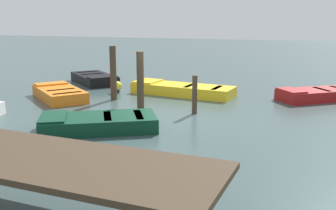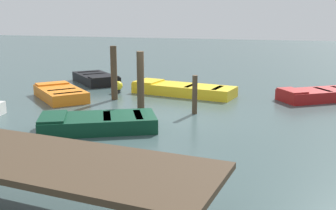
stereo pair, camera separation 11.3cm
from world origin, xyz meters
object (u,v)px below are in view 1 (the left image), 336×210
at_px(mooring_piling_far_right, 140,82).
at_px(marker_buoy, 117,86).
at_px(rowboat_dark_green, 98,123).
at_px(mooring_piling_mid_right, 195,95).
at_px(rowboat_yellow, 182,89).
at_px(rowboat_black, 94,78).
at_px(rowboat_orange, 59,93).
at_px(mooring_piling_near_right, 113,73).
at_px(rowboat_red, 316,94).
at_px(dock_segment, 52,164).

relative_size(mooring_piling_far_right, marker_buoy, 4.13).
relative_size(rowboat_dark_green, mooring_piling_mid_right, 2.76).
bearing_deg(rowboat_yellow, marker_buoy, 18.99).
distance_m(rowboat_yellow, rowboat_black, 4.82).
height_order(rowboat_dark_green, mooring_piling_far_right, mooring_piling_far_right).
bearing_deg(marker_buoy, rowboat_yellow, -170.67).
height_order(rowboat_orange, rowboat_black, same).
relative_size(rowboat_yellow, mooring_piling_mid_right, 3.40).
bearing_deg(mooring_piling_near_right, rowboat_orange, 13.98).
height_order(rowboat_red, mooring_piling_mid_right, mooring_piling_mid_right).
bearing_deg(marker_buoy, mooring_piling_mid_right, 146.54).
distance_m(rowboat_dark_green, rowboat_orange, 4.74).
height_order(rowboat_black, mooring_piling_mid_right, mooring_piling_mid_right).
bearing_deg(rowboat_black, mooring_piling_far_right, -5.17).
height_order(rowboat_black, marker_buoy, marker_buoy).
relative_size(dock_segment, rowboat_yellow, 1.35).
relative_size(rowboat_yellow, mooring_piling_far_right, 2.14).
xyz_separation_m(mooring_piling_mid_right, mooring_piling_near_right, (3.39, -1.28, 0.38)).
bearing_deg(rowboat_red, rowboat_orange, -18.83).
bearing_deg(mooring_piling_far_right, marker_buoy, -53.65).
bearing_deg(rowboat_black, dock_segment, -21.94).
height_order(dock_segment, rowboat_black, dock_segment).
relative_size(rowboat_orange, rowboat_black, 0.98).
relative_size(mooring_piling_near_right, marker_buoy, 4.17).
bearing_deg(rowboat_orange, mooring_piling_near_right, -124.05).
relative_size(rowboat_dark_green, mooring_piling_far_right, 1.73).
relative_size(rowboat_black, mooring_piling_near_right, 1.52).
bearing_deg(marker_buoy, rowboat_red, -173.54).
distance_m(rowboat_orange, marker_buoy, 2.37).
height_order(rowboat_yellow, mooring_piling_near_right, mooring_piling_near_right).
bearing_deg(marker_buoy, rowboat_black, -43.78).
bearing_deg(mooring_piling_near_right, rowboat_yellow, -143.09).
bearing_deg(mooring_piling_far_right, rowboat_dark_green, 80.82).
distance_m(rowboat_orange, mooring_piling_far_right, 3.90).
bearing_deg(mooring_piling_far_right, rowboat_red, -146.82).
height_order(mooring_piling_mid_right, mooring_piling_near_right, mooring_piling_near_right).
relative_size(rowboat_red, mooring_piling_near_right, 1.52).
bearing_deg(mooring_piling_mid_right, rowboat_yellow, -67.80).
distance_m(rowboat_red, mooring_piling_mid_right, 5.14).
height_order(rowboat_yellow, mooring_piling_far_right, mooring_piling_far_right).
relative_size(rowboat_red, marker_buoy, 6.32).
distance_m(rowboat_dark_green, rowboat_yellow, 5.63).
distance_m(rowboat_dark_green, mooring_piling_far_right, 2.49).
distance_m(mooring_piling_far_right, marker_buoy, 3.53).
bearing_deg(marker_buoy, mooring_piling_near_right, 107.78).
distance_m(rowboat_dark_green, mooring_piling_mid_right, 3.40).
distance_m(rowboat_yellow, rowboat_orange, 4.73).
xyz_separation_m(rowboat_dark_green, rowboat_yellow, (-0.92, -5.56, -0.00)).
distance_m(rowboat_red, mooring_piling_far_right, 6.72).
bearing_deg(marker_buoy, rowboat_orange, 46.82).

